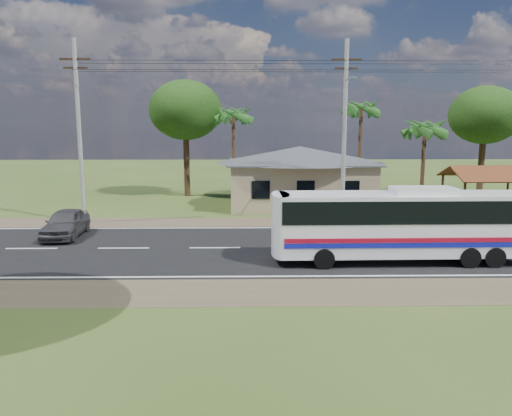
{
  "coord_description": "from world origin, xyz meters",
  "views": [
    {
      "loc": [
        -2.86,
        -23.96,
        6.11
      ],
      "look_at": [
        -2.45,
        1.0,
        1.84
      ],
      "focal_mm": 35.0,
      "sensor_mm": 36.0,
      "label": 1
    }
  ],
  "objects_px": {
    "waiting_shed": "(489,175)",
    "small_car": "(66,223)",
    "motorcycle": "(364,212)",
    "coach_bus": "(402,220)"
  },
  "relations": [
    {
      "from": "waiting_shed",
      "to": "coach_bus",
      "type": "bearing_deg",
      "value": -129.44
    },
    {
      "from": "coach_bus",
      "to": "small_car",
      "type": "bearing_deg",
      "value": 161.86
    },
    {
      "from": "small_car",
      "to": "coach_bus",
      "type": "bearing_deg",
      "value": -20.33
    },
    {
      "from": "waiting_shed",
      "to": "small_car",
      "type": "xyz_separation_m",
      "value": [
        -25.74,
        -5.85,
        -1.97
      ]
    },
    {
      "from": "motorcycle",
      "to": "small_car",
      "type": "distance_m",
      "value": 17.92
    },
    {
      "from": "coach_bus",
      "to": "waiting_shed",
      "type": "bearing_deg",
      "value": 49.81
    },
    {
      "from": "coach_bus",
      "to": "motorcycle",
      "type": "height_order",
      "value": "coach_bus"
    },
    {
      "from": "waiting_shed",
      "to": "coach_bus",
      "type": "xyz_separation_m",
      "value": [
        -9.1,
        -11.06,
        -0.82
      ]
    },
    {
      "from": "coach_bus",
      "to": "motorcycle",
      "type": "distance_m",
      "value": 9.95
    },
    {
      "from": "waiting_shed",
      "to": "motorcycle",
      "type": "bearing_deg",
      "value": -171.67
    }
  ]
}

